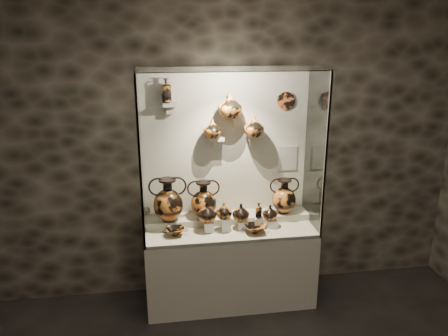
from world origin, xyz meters
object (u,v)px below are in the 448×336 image
Objects in this scene: kylix_right at (255,228)px; jug_e at (270,212)px; lekythos_small at (259,210)px; jug_b at (224,211)px; jug_c at (241,212)px; jug_a at (207,212)px; ovoid_vase_c at (254,126)px; kylix_left at (175,231)px; ovoid_vase_a at (212,129)px; amphora_left at (168,200)px; amphora_mid at (204,200)px; lekythos_tall at (166,89)px; ovoid_vase_b at (230,105)px; amphora_right at (284,196)px.

jug_e is at bearing 57.31° from kylix_right.
lekythos_small reaches higher than jug_e.
jug_b is 0.93× the size of jug_c.
jug_a is at bearing -166.15° from jug_b.
jug_a is 0.97m from ovoid_vase_c.
kylix_left is (-0.32, -0.05, -0.15)m from jug_a.
jug_b is 0.35m from lekythos_small.
jug_a is 1.06× the size of ovoid_vase_a.
jug_e is 0.89× the size of lekythos_small.
amphora_left reaches higher than amphora_mid.
amphora_left is 2.39× the size of ovoid_vase_a.
amphora_mid is at bearing -32.98° from lekythos_tall.
amphora_mid is 1.61× the size of ovoid_vase_b.
lekythos_tall is (-0.03, 0.32, 1.32)m from kylix_left.
ovoid_vase_a is (-0.25, 0.24, 0.80)m from jug_c.
jug_b is 0.79× the size of ovoid_vase_c.
ovoid_vase_c reaches higher than kylix_left.
kylix_left is at bearing -161.66° from ovoid_vase_b.
lekythos_small is at bearing -49.06° from ovoid_vase_b.
ovoid_vase_b is (-0.57, 0.03, 0.95)m from amphora_right.
kylix_left is 1.28m from ovoid_vase_c.
jug_b is 0.47m from jug_e.
amphora_mid is 0.68m from jug_e.
amphora_mid reaches higher than amphora_right.
ovoid_vase_c is (0.85, -0.05, -0.38)m from lekythos_tall.
amphora_left is 1.12m from ovoid_vase_c.
amphora_right is 0.53m from jug_c.
jug_e is 0.62× the size of kylix_right.
kylix_left is 0.92× the size of kylix_right.
lekythos_small is 0.19m from kylix_right.
ovoid_vase_b is (-0.26, 0.24, 1.00)m from lekythos_small.
amphora_left is 1.08m from lekythos_tall.
ovoid_vase_c reaches higher than ovoid_vase_a.
lekythos_tall is (-0.80, 0.39, 1.32)m from kylix_right.
amphora_mid reaches higher than jug_a.
ovoid_vase_b is at bearing 27.15° from amphora_left.
lekythos_tall is (-0.98, 0.27, 1.21)m from jug_e.
jug_c is at bearing -8.35° from kylix_left.
amphora_right is 0.28m from jug_e.
ovoid_vase_b is at bearing -172.18° from ovoid_vase_c.
amphora_mid is at bearing -170.77° from jug_e.
amphora_left reaches higher than jug_c.
jug_b reaches higher than jug_c.
ovoid_vase_c is at bearing 9.99° from amphora_mid.
ovoid_vase_a is (0.43, -0.04, -0.39)m from lekythos_tall.
jug_c is 0.21m from kylix_right.
kylix_right is 0.95× the size of lekythos_tall.
jug_e is 0.67× the size of kylix_left.
jug_a is 1.21× the size of jug_b.
amphora_right is 1.19m from kylix_left.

